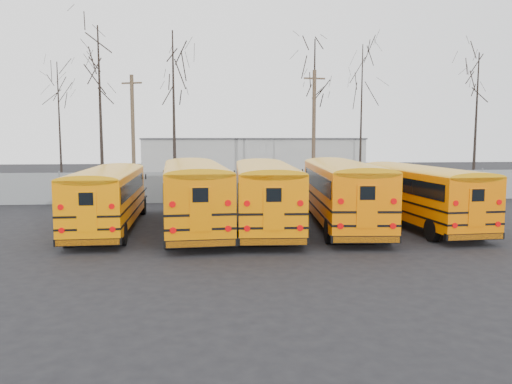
{
  "coord_description": "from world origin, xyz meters",
  "views": [
    {
      "loc": [
        -2.69,
        -20.32,
        4.26
      ],
      "look_at": [
        -0.38,
        3.45,
        1.6
      ],
      "focal_mm": 35.0,
      "sensor_mm": 36.0,
      "label": 1
    }
  ],
  "objects": [
    {
      "name": "ground",
      "position": [
        0.0,
        0.0,
        0.0
      ],
      "size": [
        120.0,
        120.0,
        0.0
      ],
      "primitive_type": "plane",
      "color": "black",
      "rests_on": "ground"
    },
    {
      "name": "bus_d",
      "position": [
        3.58,
        2.36,
        1.86
      ],
      "size": [
        3.57,
        11.52,
        3.18
      ],
      "rotation": [
        0.0,
        0.0,
        -0.09
      ],
      "color": "black",
      "rests_on": "ground"
    },
    {
      "name": "fence",
      "position": [
        0.0,
        12.0,
        1.0
      ],
      "size": [
        40.0,
        0.04,
        2.0
      ],
      "primitive_type": "cube",
      "color": "gray",
      "rests_on": "ground"
    },
    {
      "name": "tree_1",
      "position": [
        -9.71,
        13.84,
        5.73
      ],
      "size": [
        0.26,
        0.26,
        11.46
      ],
      "primitive_type": "cone",
      "color": "black",
      "rests_on": "ground"
    },
    {
      "name": "bus_a",
      "position": [
        -7.19,
        2.63,
        1.71
      ],
      "size": [
        2.66,
        10.48,
        2.92
      ],
      "rotation": [
        0.0,
        0.0,
        0.03
      ],
      "color": "black",
      "rests_on": "ground"
    },
    {
      "name": "bus_b",
      "position": [
        -3.32,
        2.27,
        1.87
      ],
      "size": [
        3.42,
        11.54,
        3.19
      ],
      "rotation": [
        0.0,
        0.0,
        0.07
      ],
      "color": "black",
      "rests_on": "ground"
    },
    {
      "name": "bus_e",
      "position": [
        7.23,
        2.24,
        1.72
      ],
      "size": [
        3.11,
        10.65,
        2.94
      ],
      "rotation": [
        0.0,
        0.0,
        0.07
      ],
      "color": "black",
      "rests_on": "ground"
    },
    {
      "name": "tree_0",
      "position": [
        -13.54,
        17.97,
        4.85
      ],
      "size": [
        0.26,
        0.26,
        9.69
      ],
      "primitive_type": "cone",
      "color": "black",
      "rests_on": "ground"
    },
    {
      "name": "utility_pole_left",
      "position": [
        -7.9,
        15.71,
        4.39
      ],
      "size": [
        1.47,
        0.62,
        8.55
      ],
      "rotation": [
        0.0,
        0.0,
        -0.34
      ],
      "color": "brown",
      "rests_on": "ground"
    },
    {
      "name": "tree_2",
      "position": [
        -5.01,
        15.43,
        5.78
      ],
      "size": [
        0.26,
        0.26,
        11.56
      ],
      "primitive_type": "cone",
      "color": "black",
      "rests_on": "ground"
    },
    {
      "name": "utility_pole_right",
      "position": [
        5.22,
        16.48,
        4.69
      ],
      "size": [
        1.63,
        0.29,
        9.13
      ],
      "rotation": [
        0.0,
        0.0,
        0.1
      ],
      "color": "#4D3C2C",
      "rests_on": "ground"
    },
    {
      "name": "distant_building",
      "position": [
        2.0,
        32.0,
        2.0
      ],
      "size": [
        22.0,
        8.0,
        4.0
      ],
      "primitive_type": "cube",
      "color": "#ACADA7",
      "rests_on": "ground"
    },
    {
      "name": "bus_c",
      "position": [
        -0.08,
        2.27,
        1.84
      ],
      "size": [
        3.13,
        11.32,
        3.14
      ],
      "rotation": [
        0.0,
        0.0,
        -0.05
      ],
      "color": "black",
      "rests_on": "ground"
    },
    {
      "name": "tree_3",
      "position": [
        5.47,
        17.63,
        5.79
      ],
      "size": [
        0.26,
        0.26,
        11.59
      ],
      "primitive_type": "cone",
      "color": "black",
      "rests_on": "ground"
    },
    {
      "name": "tree_4",
      "position": [
        8.85,
        16.6,
        5.53
      ],
      "size": [
        0.26,
        0.26,
        11.06
      ],
      "primitive_type": "cone",
      "color": "black",
      "rests_on": "ground"
    },
    {
      "name": "tree_5",
      "position": [
        17.34,
        15.53,
        5.22
      ],
      "size": [
        0.26,
        0.26,
        10.43
      ],
      "primitive_type": "cone",
      "color": "black",
      "rests_on": "ground"
    }
  ]
}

